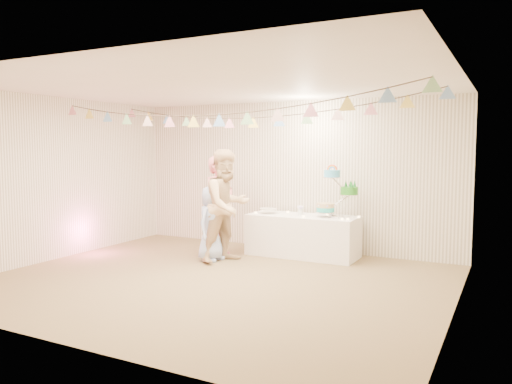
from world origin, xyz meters
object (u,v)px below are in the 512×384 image
at_px(person_adult_a, 219,206).
at_px(person_adult_b, 227,206).
at_px(table, 303,236).
at_px(cake_stand, 336,188).
at_px(person_child, 212,223).

xyz_separation_m(person_adult_a, person_adult_b, (0.37, -0.36, 0.06)).
bearing_deg(table, person_adult_a, -156.69).
relative_size(cake_stand, person_adult_b, 0.44).
relative_size(person_adult_a, person_adult_b, 0.94).
relative_size(table, person_adult_a, 1.10).
distance_m(person_adult_b, person_child, 0.39).
xyz_separation_m(table, cake_stand, (0.55, 0.05, 0.80)).
xyz_separation_m(cake_stand, person_adult_b, (-1.46, -0.96, -0.26)).
bearing_deg(person_adult_a, person_adult_b, -119.92).
xyz_separation_m(table, person_child, (-1.17, -0.97, 0.26)).
bearing_deg(table, person_adult_b, -135.10).
bearing_deg(person_adult_b, person_child, 122.02).
relative_size(table, person_adult_b, 1.02).
bearing_deg(person_child, table, -45.53).
bearing_deg(table, cake_stand, 5.19).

